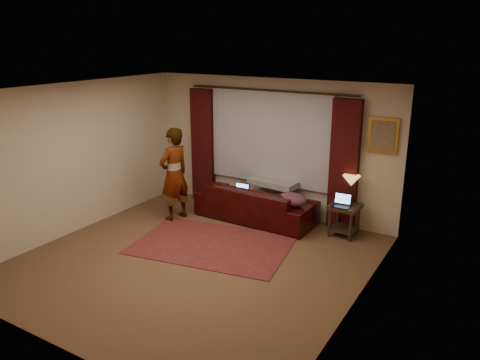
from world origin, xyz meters
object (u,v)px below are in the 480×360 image
(end_table, at_px, (344,220))
(person, at_px, (174,174))
(tiffany_lamp, at_px, (351,189))
(laptop_table, at_px, (341,201))
(sofa, at_px, (256,197))
(laptop_sofa, at_px, (239,190))

(end_table, bearing_deg, person, -163.91)
(tiffany_lamp, height_order, laptop_table, tiffany_lamp)
(person, bearing_deg, sofa, 129.82)
(sofa, bearing_deg, tiffany_lamp, -168.86)
(laptop_sofa, distance_m, tiffany_lamp, 2.04)
(tiffany_lamp, height_order, person, person)
(end_table, relative_size, laptop_table, 1.73)
(laptop_sofa, xyz_separation_m, tiffany_lamp, (1.99, 0.41, 0.24))
(tiffany_lamp, bearing_deg, laptop_sofa, -168.31)
(end_table, distance_m, laptop_table, 0.41)
(tiffany_lamp, bearing_deg, laptop_table, -101.68)
(sofa, xyz_separation_m, person, (-1.33, -0.73, 0.42))
(end_table, bearing_deg, laptop_sofa, -172.70)
(sofa, height_order, laptop_table, sofa)
(laptop_sofa, height_order, end_table, laptop_sofa)
(laptop_sofa, relative_size, end_table, 0.58)
(laptop_table, distance_m, person, 3.07)
(sofa, xyz_separation_m, laptop_table, (1.64, 0.01, 0.22))
(laptop_sofa, xyz_separation_m, laptop_table, (1.93, 0.12, 0.11))
(end_table, xyz_separation_m, tiffany_lamp, (0.03, 0.16, 0.53))
(person, bearing_deg, tiffany_lamp, 119.64)
(end_table, bearing_deg, laptop_table, -104.18)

